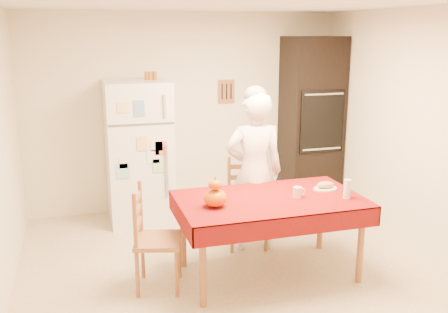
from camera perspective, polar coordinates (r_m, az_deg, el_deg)
name	(u,v)px	position (r m, az deg, el deg)	size (l,w,h in m)	color
floor	(239,282)	(4.76, 1.76, -14.15)	(4.50, 4.50, 0.00)	tan
room_shell	(241,108)	(4.24, 1.92, 5.57)	(4.02, 4.52, 2.51)	beige
refrigerator	(139,152)	(6.06, -9.68, 0.49)	(0.75, 0.74, 1.70)	white
oven_cabinet	(311,122)	(6.70, 9.93, 3.96)	(0.70, 0.62, 2.20)	black
dining_table	(270,205)	(4.65, 5.24, -5.55)	(1.70, 1.00, 0.76)	brown
chair_far	(247,199)	(5.38, 2.60, -4.86)	(0.49, 0.48, 0.95)	brown
chair_left	(151,235)	(4.50, -8.36, -8.83)	(0.49, 0.51, 0.95)	brown
seated_woman	(254,172)	(5.17, 3.48, -1.83)	(0.61, 0.40, 1.67)	white
coffee_mug	(297,192)	(4.65, 8.38, -4.07)	(0.08, 0.08, 0.10)	silver
pumpkin_lower	(215,198)	(4.36, -1.00, -4.78)	(0.21, 0.21, 0.15)	#E46305
pumpkin_upper	(215,185)	(4.32, -1.01, -3.23)	(0.12, 0.12, 0.09)	#DC5705
wine_glass	(347,189)	(4.72, 13.89, -3.61)	(0.07, 0.07, 0.18)	silver
bread_plate	(325,189)	(4.94, 11.49, -3.63)	(0.24, 0.24, 0.02)	white
bread_loaf	(325,185)	(4.93, 11.51, -3.18)	(0.18, 0.10, 0.06)	#9F794E
spice_jar_left	(147,76)	(5.98, -8.84, 9.10)	(0.05, 0.05, 0.10)	brown
spice_jar_mid	(150,76)	(5.99, -8.42, 9.12)	(0.05, 0.05, 0.10)	#8C5D19
spice_jar_right	(155,76)	(6.00, -7.93, 9.14)	(0.05, 0.05, 0.10)	#94481A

